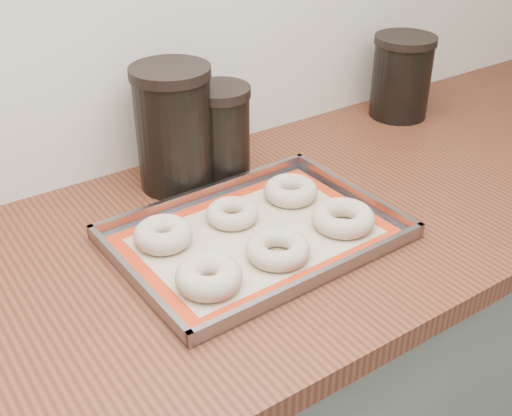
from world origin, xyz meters
TOP-DOWN VIEW (x-y plane):
  - cabinet at (0.00, 1.68)m, footprint 3.00×0.65m
  - countertop at (0.00, 1.68)m, footprint 3.06×0.68m
  - baking_tray at (-0.22, 1.64)m, footprint 0.47×0.34m
  - baking_mat at (-0.22, 1.64)m, footprint 0.43×0.30m
  - bagel_front_left at (-0.35, 1.57)m, footprint 0.13×0.13m
  - bagel_front_mid at (-0.22, 1.57)m, footprint 0.13×0.13m
  - bagel_front_right at (-0.08, 1.59)m, footprint 0.13×0.13m
  - bagel_back_left at (-0.36, 1.71)m, footprint 0.12×0.12m
  - bagel_back_mid at (-0.22, 1.71)m, footprint 0.09×0.09m
  - bagel_back_right at (-0.09, 1.71)m, footprint 0.10×0.10m
  - canister_left at (-0.24, 1.89)m, footprint 0.15×0.15m
  - canister_mid at (-0.14, 1.88)m, footprint 0.12×0.12m
  - canister_right at (0.36, 1.89)m, footprint 0.14×0.14m

SIDE VIEW (x-z plane):
  - cabinet at x=0.00m, z-range 0.00..0.86m
  - countertop at x=0.00m, z-range 0.86..0.90m
  - baking_mat at x=-0.22m, z-range 0.90..0.91m
  - baking_tray at x=-0.22m, z-range 0.89..0.92m
  - bagel_back_mid at x=-0.22m, z-range 0.90..0.93m
  - bagel_front_mid at x=-0.22m, z-range 0.90..0.94m
  - bagel_back_right at x=-0.09m, z-range 0.90..0.94m
  - bagel_front_right at x=-0.08m, z-range 0.90..0.94m
  - bagel_back_left at x=-0.36m, z-range 0.90..0.94m
  - bagel_front_left at x=-0.35m, z-range 0.90..0.94m
  - canister_mid at x=-0.14m, z-range 0.90..1.08m
  - canister_right at x=0.36m, z-range 0.90..1.09m
  - canister_left at x=-0.24m, z-range 0.90..1.14m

